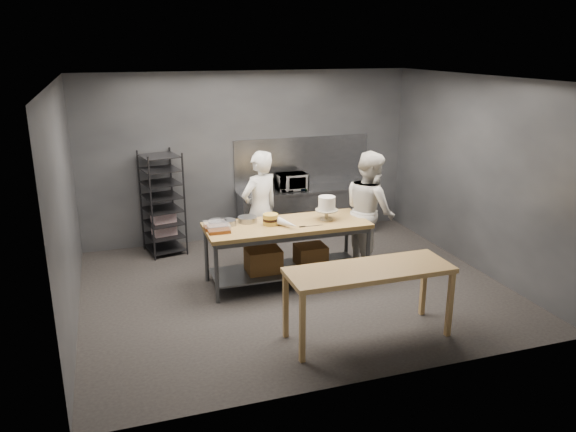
# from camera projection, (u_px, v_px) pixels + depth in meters

# --- Properties ---
(ground) EXTENTS (6.00, 6.00, 0.00)m
(ground) POSITION_uv_depth(u_px,v_px,m) (294.00, 288.00, 8.27)
(ground) COLOR black
(ground) RESTS_ON ground
(back_wall) EXTENTS (6.00, 0.04, 3.00)m
(back_wall) POSITION_uv_depth(u_px,v_px,m) (250.00, 156.00, 10.09)
(back_wall) COLOR #4C4F54
(back_wall) RESTS_ON ground
(work_table) EXTENTS (2.40, 0.90, 0.92)m
(work_table) POSITION_uv_depth(u_px,v_px,m) (286.00, 246.00, 8.32)
(work_table) COLOR olive
(work_table) RESTS_ON ground
(near_counter) EXTENTS (2.00, 0.70, 0.90)m
(near_counter) POSITION_uv_depth(u_px,v_px,m) (369.00, 275.00, 6.67)
(near_counter) COLOR #A07942
(near_counter) RESTS_ON ground
(back_counter) EXTENTS (2.60, 0.60, 0.90)m
(back_counter) POSITION_uv_depth(u_px,v_px,m) (307.00, 212.00, 10.41)
(back_counter) COLOR slate
(back_counter) RESTS_ON ground
(splashback_panel) EXTENTS (2.60, 0.02, 0.90)m
(splashback_panel) POSITION_uv_depth(u_px,v_px,m) (302.00, 161.00, 10.42)
(splashback_panel) COLOR slate
(splashback_panel) RESTS_ON back_counter
(speed_rack) EXTENTS (0.72, 0.76, 1.75)m
(speed_rack) POSITION_uv_depth(u_px,v_px,m) (163.00, 204.00, 9.43)
(speed_rack) COLOR black
(speed_rack) RESTS_ON ground
(chef_behind) EXTENTS (0.82, 0.70, 1.89)m
(chef_behind) POSITION_uv_depth(u_px,v_px,m) (260.00, 210.00, 8.76)
(chef_behind) COLOR white
(chef_behind) RESTS_ON ground
(chef_right) EXTENTS (0.73, 0.93, 1.89)m
(chef_right) POSITION_uv_depth(u_px,v_px,m) (370.00, 211.00, 8.75)
(chef_right) COLOR silver
(chef_right) RESTS_ON ground
(microwave) EXTENTS (0.54, 0.37, 0.30)m
(microwave) POSITION_uv_depth(u_px,v_px,m) (291.00, 182.00, 10.14)
(microwave) COLOR black
(microwave) RESTS_ON back_counter
(frosted_cake_stand) EXTENTS (0.34, 0.34, 0.36)m
(frosted_cake_stand) POSITION_uv_depth(u_px,v_px,m) (327.00, 205.00, 8.33)
(frosted_cake_stand) COLOR #B3AA8F
(frosted_cake_stand) RESTS_ON work_table
(layer_cake) EXTENTS (0.22, 0.22, 0.16)m
(layer_cake) POSITION_uv_depth(u_px,v_px,m) (271.00, 219.00, 8.14)
(layer_cake) COLOR gold
(layer_cake) RESTS_ON work_table
(cake_pans) EXTENTS (0.73, 0.32, 0.07)m
(cake_pans) POSITION_uv_depth(u_px,v_px,m) (232.00, 221.00, 8.19)
(cake_pans) COLOR gray
(cake_pans) RESTS_ON work_table
(piping_bag) EXTENTS (0.28, 0.39, 0.12)m
(piping_bag) POSITION_uv_depth(u_px,v_px,m) (288.00, 224.00, 8.01)
(piping_bag) COLOR white
(piping_bag) RESTS_ON work_table
(offset_spatula) EXTENTS (0.36, 0.02, 0.02)m
(offset_spatula) POSITION_uv_depth(u_px,v_px,m) (308.00, 226.00, 8.08)
(offset_spatula) COLOR slate
(offset_spatula) RESTS_ON work_table
(pastry_clamshells) EXTENTS (0.33, 0.38, 0.11)m
(pastry_clamshells) POSITION_uv_depth(u_px,v_px,m) (217.00, 227.00, 7.88)
(pastry_clamshells) COLOR #A65621
(pastry_clamshells) RESTS_ON work_table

